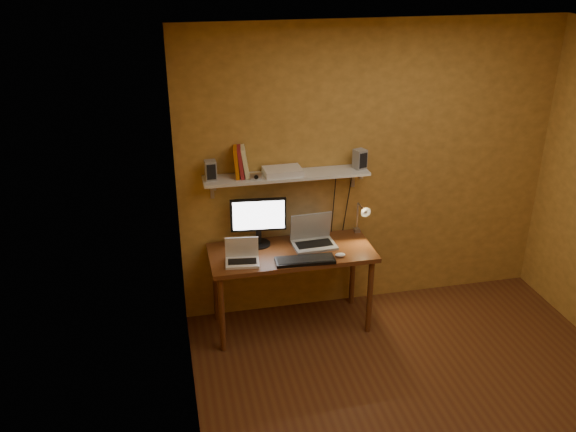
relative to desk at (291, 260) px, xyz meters
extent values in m
cube|color=#573016|center=(0.78, -1.28, -0.67)|extent=(3.40, 3.20, 0.02)
cube|color=silver|center=(0.78, -1.28, 1.95)|extent=(3.40, 3.20, 0.02)
cube|color=#BF8A3A|center=(0.78, 0.33, 0.64)|extent=(3.40, 0.02, 2.60)
cube|color=#BF8A3A|center=(-0.93, -1.28, 0.64)|extent=(0.02, 3.20, 2.60)
cube|color=brown|center=(0.00, 0.00, 0.07)|extent=(1.40, 0.60, 0.04)
cylinder|color=brown|center=(-0.64, -0.24, -0.31)|extent=(0.05, 0.05, 0.71)
cylinder|color=brown|center=(0.64, -0.24, -0.31)|extent=(0.05, 0.05, 0.71)
cylinder|color=brown|center=(-0.64, 0.24, -0.31)|extent=(0.05, 0.05, 0.71)
cylinder|color=brown|center=(0.64, 0.24, -0.31)|extent=(0.05, 0.05, 0.71)
cube|color=silver|center=(0.00, 0.19, 0.70)|extent=(1.40, 0.25, 0.02)
cube|color=silver|center=(-0.62, 0.30, 0.60)|extent=(0.03, 0.03, 0.18)
cube|color=silver|center=(0.62, 0.30, 0.60)|extent=(0.03, 0.03, 0.18)
cylinder|color=black|center=(-0.25, 0.17, 0.09)|extent=(0.22, 0.22, 0.01)
cube|color=black|center=(-0.25, 0.17, 0.17)|extent=(0.05, 0.04, 0.15)
cube|color=black|center=(-0.25, 0.17, 0.37)|extent=(0.48, 0.07, 0.29)
cube|color=white|center=(-0.25, 0.16, 0.37)|extent=(0.44, 0.05, 0.26)
cube|color=gray|center=(0.21, 0.05, 0.10)|extent=(0.38, 0.27, 0.02)
cube|color=black|center=(0.21, 0.05, 0.11)|extent=(0.32, 0.16, 0.00)
cube|color=gray|center=(0.20, 0.15, 0.23)|extent=(0.37, 0.08, 0.25)
cube|color=#152244|center=(0.20, 0.15, 0.23)|extent=(0.32, 0.06, 0.21)
cube|color=silver|center=(-0.44, -0.14, 0.10)|extent=(0.29, 0.22, 0.02)
cube|color=black|center=(-0.44, -0.14, 0.11)|extent=(0.24, 0.13, 0.00)
cube|color=silver|center=(-0.43, -0.06, 0.20)|extent=(0.28, 0.08, 0.19)
cube|color=black|center=(-0.43, -0.06, 0.20)|extent=(0.24, 0.06, 0.16)
cube|color=black|center=(0.07, -0.22, 0.10)|extent=(0.50, 0.19, 0.03)
ellipsoid|color=silver|center=(0.37, -0.19, 0.10)|extent=(0.09, 0.06, 0.03)
cube|color=silver|center=(0.66, 0.24, 0.08)|extent=(0.05, 0.06, 0.08)
cylinder|color=silver|center=(0.66, 0.24, 0.23)|extent=(0.02, 0.02, 0.28)
cylinder|color=silver|center=(0.66, 0.16, 0.37)|extent=(0.01, 0.16, 0.01)
cone|color=silver|center=(0.66, 0.08, 0.37)|extent=(0.09, 0.09, 0.09)
sphere|color=#FFE0A5|center=(0.66, 0.06, 0.37)|extent=(0.04, 0.04, 0.04)
cube|color=gray|center=(-0.63, 0.20, 0.79)|extent=(0.09, 0.09, 0.16)
cube|color=gray|center=(0.64, 0.20, 0.79)|extent=(0.12, 0.12, 0.17)
cube|color=#BD5E0E|center=(-0.42, 0.22, 0.84)|extent=(0.07, 0.18, 0.25)
cube|color=maroon|center=(-0.38, 0.22, 0.84)|extent=(0.08, 0.18, 0.25)
cube|color=#EDEAB5|center=(-0.35, 0.22, 0.84)|extent=(0.09, 0.18, 0.25)
cube|color=silver|center=(-0.27, 0.12, 0.74)|extent=(0.10, 0.03, 0.06)
cylinder|color=black|center=(-0.27, 0.10, 0.74)|extent=(0.03, 0.02, 0.03)
cube|color=silver|center=(-0.03, 0.20, 0.74)|extent=(0.32, 0.22, 0.05)
camera|label=1|loc=(-1.01, -4.49, 2.49)|focal=38.00mm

